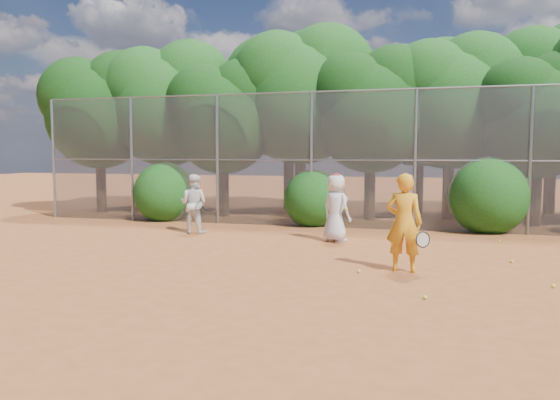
% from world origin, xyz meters
% --- Properties ---
extents(ground, '(80.00, 80.00, 0.00)m').
position_xyz_m(ground, '(0.00, 0.00, 0.00)').
color(ground, '#984C22').
rests_on(ground, ground).
extents(fence_back, '(20.05, 0.09, 4.03)m').
position_xyz_m(fence_back, '(-0.12, 6.00, 2.05)').
color(fence_back, gray).
rests_on(fence_back, ground).
extents(tree_0, '(4.38, 3.81, 6.00)m').
position_xyz_m(tree_0, '(-9.44, 8.04, 3.93)').
color(tree_0, black).
rests_on(tree_0, ground).
extents(tree_1, '(4.64, 4.03, 6.35)m').
position_xyz_m(tree_1, '(-6.94, 8.54, 4.16)').
color(tree_1, black).
rests_on(tree_1, ground).
extents(tree_2, '(3.99, 3.47, 5.47)m').
position_xyz_m(tree_2, '(-4.45, 7.83, 3.58)').
color(tree_2, black).
rests_on(tree_2, ground).
extents(tree_3, '(4.89, 4.26, 6.70)m').
position_xyz_m(tree_3, '(-1.94, 8.84, 4.40)').
color(tree_3, black).
rests_on(tree_3, ground).
extents(tree_4, '(4.19, 3.64, 5.73)m').
position_xyz_m(tree_4, '(0.55, 8.24, 3.76)').
color(tree_4, black).
rests_on(tree_4, ground).
extents(tree_5, '(4.51, 3.92, 6.17)m').
position_xyz_m(tree_5, '(3.06, 9.04, 4.05)').
color(tree_5, black).
rests_on(tree_5, ground).
extents(tree_6, '(3.86, 3.36, 5.29)m').
position_xyz_m(tree_6, '(5.55, 8.03, 3.47)').
color(tree_6, black).
rests_on(tree_6, ground).
extents(tree_9, '(4.83, 4.20, 6.62)m').
position_xyz_m(tree_9, '(-7.94, 10.84, 4.34)').
color(tree_9, black).
rests_on(tree_9, ground).
extents(tree_10, '(5.15, 4.48, 7.06)m').
position_xyz_m(tree_10, '(-2.93, 11.05, 4.63)').
color(tree_10, black).
rests_on(tree_10, ground).
extents(tree_11, '(4.64, 4.03, 6.35)m').
position_xyz_m(tree_11, '(2.06, 10.64, 4.16)').
color(tree_11, black).
rests_on(tree_11, ground).
extents(tree_12, '(5.02, 4.37, 6.88)m').
position_xyz_m(tree_12, '(6.56, 11.24, 4.51)').
color(tree_12, black).
rests_on(tree_12, ground).
extents(bush_0, '(2.00, 2.00, 2.00)m').
position_xyz_m(bush_0, '(-6.00, 6.30, 1.00)').
color(bush_0, '#124411').
rests_on(bush_0, ground).
extents(bush_1, '(1.80, 1.80, 1.80)m').
position_xyz_m(bush_1, '(-1.00, 6.30, 0.90)').
color(bush_1, '#124411').
rests_on(bush_1, ground).
extents(bush_2, '(2.20, 2.20, 2.20)m').
position_xyz_m(bush_2, '(4.00, 6.30, 1.10)').
color(bush_2, '#124411').
rests_on(bush_2, ground).
extents(player_yellow, '(0.84, 0.55, 1.85)m').
position_xyz_m(player_yellow, '(1.98, 0.41, 0.92)').
color(player_yellow, orange).
rests_on(player_yellow, ground).
extents(player_teen, '(0.98, 0.91, 1.72)m').
position_xyz_m(player_teen, '(0.17, 3.47, 0.85)').
color(player_teen, silver).
rests_on(player_teen, ground).
extents(player_white, '(0.89, 0.78, 1.63)m').
position_xyz_m(player_white, '(-3.86, 3.90, 0.81)').
color(player_white, white).
rests_on(player_white, ground).
extents(ball_0, '(0.07, 0.07, 0.07)m').
position_xyz_m(ball_0, '(4.05, 1.79, 0.03)').
color(ball_0, '#C1D426').
rests_on(ball_0, ground).
extents(ball_1, '(0.07, 0.07, 0.07)m').
position_xyz_m(ball_1, '(2.39, -1.50, 0.03)').
color(ball_1, '#C1D426').
rests_on(ball_1, ground).
extents(ball_2, '(0.07, 0.07, 0.07)m').
position_xyz_m(ball_2, '(4.43, -0.22, 0.03)').
color(ball_2, '#C1D426').
rests_on(ball_2, ground).
extents(ball_3, '(0.07, 0.07, 0.07)m').
position_xyz_m(ball_3, '(1.19, 0.05, 0.03)').
color(ball_3, '#C1D426').
rests_on(ball_3, ground).
extents(ball_4, '(0.07, 0.07, 0.07)m').
position_xyz_m(ball_4, '(4.11, 4.42, 0.03)').
color(ball_4, '#C1D426').
rests_on(ball_4, ground).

